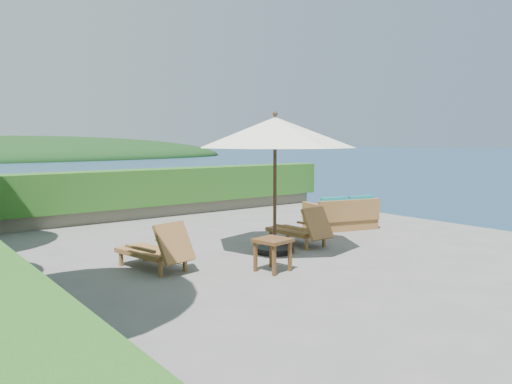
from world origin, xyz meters
TOP-DOWN VIEW (x-y plane):
  - ground at (0.00, 0.00)m, footprint 12.00×12.00m
  - foundation at (0.00, 0.00)m, footprint 12.00×12.00m
  - offshore_island at (25.00, 140.00)m, footprint 126.00×57.60m
  - planter_wall_far at (0.00, 5.60)m, footprint 12.00×0.60m
  - hedge_far at (0.00, 5.60)m, footprint 12.40×0.90m
  - patio_umbrella at (0.11, -0.04)m, footprint 3.40×3.40m
  - lounge_left at (-2.27, 0.18)m, footprint 0.87×1.55m
  - lounge_right at (0.98, 0.14)m, footprint 0.69×1.46m
  - side_table at (-0.79, -1.08)m, footprint 0.60×0.60m
  - wicker_loveseat at (3.05, 0.94)m, footprint 1.84×1.27m

SIDE VIEW (x-z plane):
  - offshore_island at x=25.00m, z-range -9.30..3.30m
  - foundation at x=0.00m, z-range -3.05..-0.05m
  - ground at x=0.00m, z-range 0.00..0.00m
  - planter_wall_far at x=0.00m, z-range 0.00..0.36m
  - wicker_loveseat at x=3.05m, z-range -0.09..0.73m
  - lounge_right at x=0.98m, z-range -0.07..0.76m
  - lounge_left at x=-2.27m, z-range -0.07..0.77m
  - side_table at x=-0.79m, z-range 0.18..0.73m
  - hedge_far at x=0.00m, z-range 0.35..1.35m
  - patio_umbrella at x=0.11m, z-range 0.93..3.64m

